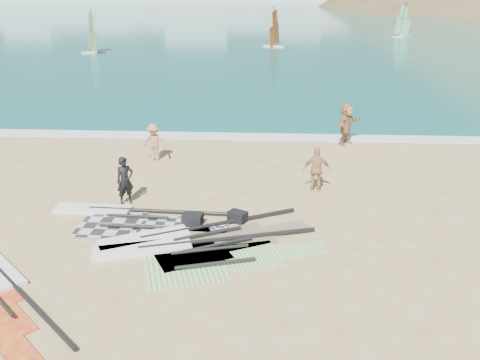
# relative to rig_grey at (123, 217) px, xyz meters

# --- Properties ---
(ground) EXTENTS (300.00, 300.00, 0.00)m
(ground) POSITION_rel_rig_grey_xyz_m (2.63, -2.99, -0.05)
(ground) COLOR #D6B97D
(ground) RESTS_ON ground
(sea) EXTENTS (300.00, 240.00, 0.06)m
(sea) POSITION_rel_rig_grey_xyz_m (2.63, 129.01, -0.05)
(sea) COLOR #0B4E4E
(sea) RESTS_ON ground
(surf_line) EXTENTS (300.00, 1.20, 0.04)m
(surf_line) POSITION_rel_rig_grey_xyz_m (2.63, 9.31, -0.05)
(surf_line) COLOR white
(surf_line) RESTS_ON ground
(rig_grey) EXTENTS (5.88, 2.43, 0.20)m
(rig_grey) POSITION_rel_rig_grey_xyz_m (0.00, 0.00, 0.00)
(rig_grey) COLOR #28282B
(rig_grey) RESTS_ON ground
(rig_green) EXTENTS (6.51, 3.55, 0.20)m
(rig_green) POSITION_rel_rig_grey_xyz_m (2.47, -2.19, 0.00)
(rig_green) COLOR #5DC031
(rig_green) RESTS_ON ground
(rig_orange) EXTENTS (6.19, 4.13, 0.20)m
(rig_orange) POSITION_rel_rig_grey_xyz_m (2.33, -1.33, 0.00)
(rig_orange) COLOR #F73D0B
(rig_orange) RESTS_ON ground
(gear_bag_near) EXTENTS (0.65, 0.51, 0.38)m
(gear_bag_near) POSITION_rel_rig_grey_xyz_m (2.25, -0.36, 0.14)
(gear_bag_near) COLOR black
(gear_bag_near) RESTS_ON ground
(gear_bag_far) EXTENTS (0.67, 0.61, 0.33)m
(gear_bag_far) POSITION_rel_rig_grey_xyz_m (3.60, 0.01, 0.12)
(gear_bag_far) COLOR black
(gear_bag_far) RESTS_ON ground
(person_wetsuit) EXTENTS (0.71, 0.66, 1.63)m
(person_wetsuit) POSITION_rel_rig_grey_xyz_m (-0.20, 1.22, 0.76)
(person_wetsuit) COLOR black
(person_wetsuit) RESTS_ON ground
(beachgoer_mid) EXTENTS (1.12, 0.80, 1.57)m
(beachgoer_mid) POSITION_rel_rig_grey_xyz_m (-0.18, 5.70, 0.74)
(beachgoer_mid) COLOR #9F7853
(beachgoer_mid) RESTS_ON ground
(beachgoer_back) EXTENTS (0.96, 0.44, 1.62)m
(beachgoer_back) POSITION_rel_rig_grey_xyz_m (6.22, 2.71, 0.76)
(beachgoer_back) COLOR tan
(beachgoer_back) RESTS_ON ground
(beachgoer_right) EXTENTS (1.47, 1.80, 1.92)m
(beachgoer_right) POSITION_rel_rig_grey_xyz_m (7.97, 8.51, 0.91)
(beachgoer_right) COLOR #AC784E
(beachgoer_right) RESTS_ON ground
(windsurfer_left) EXTENTS (2.26, 2.32, 4.20)m
(windsurfer_left) POSITION_rel_rig_grey_xyz_m (-13.15, 38.44, 1.19)
(windsurfer_left) COLOR white
(windsurfer_left) RESTS_ON ground
(windsurfer_centre) EXTENTS (2.45, 2.71, 4.33)m
(windsurfer_centre) POSITION_rel_rig_grey_xyz_m (4.87, 44.32, 1.22)
(windsurfer_centre) COLOR white
(windsurfer_centre) RESTS_ON ground
(windsurfer_right) EXTENTS (2.36, 2.54, 4.23)m
(windsurfer_right) POSITION_rel_rig_grey_xyz_m (20.97, 55.52, 1.20)
(windsurfer_right) COLOR white
(windsurfer_right) RESTS_ON ground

